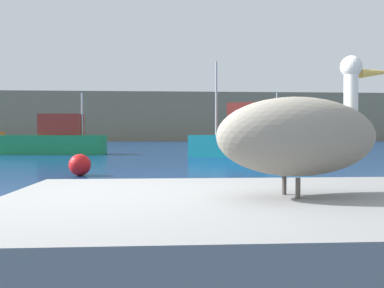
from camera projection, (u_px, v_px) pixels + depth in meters
The scene contains 7 objects.
hillside_backdrop at pixel (165, 118), 77.68m from camera, with size 140.00×14.54×8.83m, color #7F755B.
pier_dock at pixel (298, 262), 2.54m from camera, with size 3.78×2.15×0.85m, color gray.
pelican at pixel (300, 135), 2.53m from camera, with size 1.36×0.71×0.91m.
fishing_boat_teal at pixel (249, 139), 21.62m from camera, with size 6.72×4.67×5.31m.
fishing_boat_blue at pixel (254, 137), 36.42m from camera, with size 6.88×3.03×5.02m.
fishing_boat_green at pixel (53, 140), 24.68m from camera, with size 6.84×2.21×3.81m.
mooring_buoy at pixel (80, 165), 11.89m from camera, with size 0.65×0.65×0.65m, color red.
Camera 1 is at (0.50, -2.82, 1.25)m, focal length 37.26 mm.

